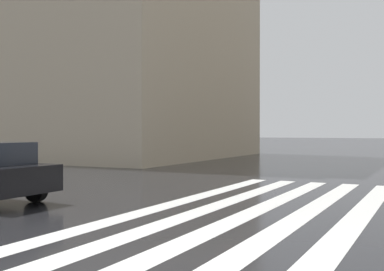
{
  "coord_description": "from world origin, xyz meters",
  "views": [
    {
      "loc": [
        -4.84,
        -3.04,
        1.67
      ],
      "look_at": [
        7.61,
        3.36,
        1.53
      ],
      "focal_mm": 44.12,
      "sensor_mm": 36.0,
      "label": 1
    }
  ],
  "objects": [
    {
      "name": "zebra_crossing",
      "position": [
        4.0,
        0.26,
        0.0
      ],
      "size": [
        13.0,
        4.5,
        0.01
      ],
      "color": "silver",
      "rests_on": "ground_plane"
    },
    {
      "name": "ground_plane",
      "position": [
        0.0,
        0.0,
        0.0
      ],
      "size": [
        220.0,
        220.0,
        0.0
      ],
      "primitive_type": "plane",
      "color": "black"
    }
  ]
}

